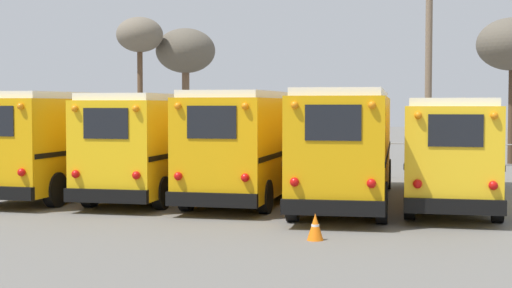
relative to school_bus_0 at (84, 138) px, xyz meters
The scene contains 12 objects.
ground_plane 6.27m from the school_bus_0, ahead, with size 160.00×160.00×0.00m, color #66635E.
school_bus_0 is the anchor object (origin of this frame).
school_bus_1 3.00m from the school_bus_0, ahead, with size 2.46×10.03×3.25m.
school_bus_2 5.99m from the school_bus_0, ahead, with size 2.51×10.62×3.32m.
school_bus_3 9.05m from the school_bus_0, ahead, with size 2.93×10.91×3.35m.
school_bus_4 11.98m from the school_bus_0, ahead, with size 2.47×10.94×3.10m.
utility_pole 16.69m from the school_bus_0, 47.21° to the left, with size 1.80×0.31×8.99m.
bare_tree_0 17.01m from the school_bus_0, 104.87° to the left, with size 2.53×2.53×7.67m.
bare_tree_1 22.55m from the school_bus_0, 46.96° to the left, with size 3.47×3.47×7.21m.
bare_tree_2 18.59m from the school_bus_0, 97.33° to the left, with size 3.36×3.36×7.23m.
fence_line 9.19m from the school_bus_0, 49.14° to the left, with size 20.04×0.06×1.42m.
traffic_cone 11.95m from the school_bus_0, 40.34° to the right, with size 0.36×0.36×0.58m.
Camera 1 is at (5.60, -24.02, 2.95)m, focal length 55.00 mm.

